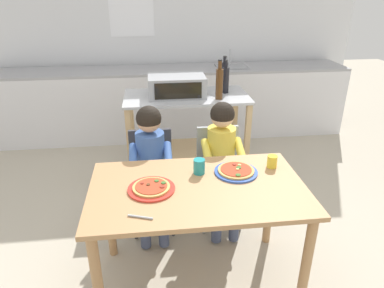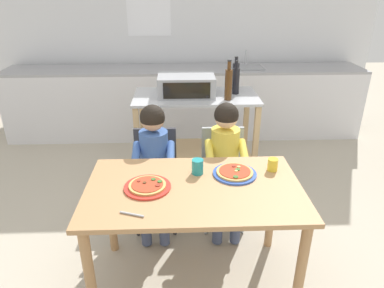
# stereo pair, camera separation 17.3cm
# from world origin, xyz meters

# --- Properties ---
(ground_plane) EXTENTS (11.89, 11.89, 0.00)m
(ground_plane) POSITION_xyz_m (0.00, 1.19, 0.00)
(ground_plane) COLOR #B7AD99
(back_wall_tiled) EXTENTS (5.07, 0.14, 2.70)m
(back_wall_tiled) POSITION_xyz_m (-0.00, 3.03, 1.35)
(back_wall_tiled) COLOR silver
(back_wall_tiled) RESTS_ON ground
(kitchen_counter) EXTENTS (4.56, 0.60, 1.10)m
(kitchen_counter) POSITION_xyz_m (0.00, 2.62, 0.45)
(kitchen_counter) COLOR silver
(kitchen_counter) RESTS_ON ground
(kitchen_island_cart) EXTENTS (1.19, 0.60, 0.90)m
(kitchen_island_cart) POSITION_xyz_m (0.08, 1.42, 0.61)
(kitchen_island_cart) COLOR #B7BABF
(kitchen_island_cart) RESTS_ON ground
(toaster_oven) EXTENTS (0.53, 0.37, 0.19)m
(toaster_oven) POSITION_xyz_m (-0.01, 1.42, 1.00)
(toaster_oven) COLOR #999BA0
(toaster_oven) RESTS_ON kitchen_island_cart
(bottle_brown_beer) EXTENTS (0.07, 0.07, 0.32)m
(bottle_brown_beer) POSITION_xyz_m (0.47, 1.46, 1.03)
(bottle_brown_beer) COLOR black
(bottle_brown_beer) RESTS_ON kitchen_island_cart
(bottle_dark_olive_oil) EXTENTS (0.07, 0.07, 0.36)m
(bottle_dark_olive_oil) POSITION_xyz_m (0.37, 1.27, 1.05)
(bottle_dark_olive_oil) COLOR #4C2D14
(bottle_dark_olive_oil) RESTS_ON kitchen_island_cart
(bottle_tall_green_wine) EXTENTS (0.07, 0.07, 0.33)m
(bottle_tall_green_wine) POSITION_xyz_m (0.49, 1.63, 1.04)
(bottle_tall_green_wine) COLOR black
(bottle_tall_green_wine) RESTS_ON kitchen_island_cart
(dining_table) EXTENTS (1.32, 0.78, 0.75)m
(dining_table) POSITION_xyz_m (0.00, 0.00, 0.64)
(dining_table) COLOR #AD7F51
(dining_table) RESTS_ON ground
(dining_chair_left) EXTENTS (0.36, 0.36, 0.81)m
(dining_chair_left) POSITION_xyz_m (-0.28, 0.69, 0.48)
(dining_chair_left) COLOR #333338
(dining_chair_left) RESTS_ON ground
(dining_chair_right) EXTENTS (0.36, 0.36, 0.81)m
(dining_chair_right) POSITION_xyz_m (0.27, 0.69, 0.48)
(dining_chair_right) COLOR gray
(dining_chair_right) RESTS_ON ground
(child_in_blue_striped_shirt) EXTENTS (0.32, 0.42, 1.05)m
(child_in_blue_striped_shirt) POSITION_xyz_m (-0.28, 0.57, 0.68)
(child_in_blue_striped_shirt) COLOR #424C6B
(child_in_blue_striped_shirt) RESTS_ON ground
(child_in_yellow_shirt) EXTENTS (0.32, 0.42, 1.06)m
(child_in_yellow_shirt) POSITION_xyz_m (0.27, 0.57, 0.68)
(child_in_yellow_shirt) COLOR #424C6B
(child_in_yellow_shirt) RESTS_ON ground
(pizza_plate_red_rimmed) EXTENTS (0.29, 0.29, 0.03)m
(pizza_plate_red_rimmed) POSITION_xyz_m (-0.28, 0.00, 0.76)
(pizza_plate_red_rimmed) COLOR red
(pizza_plate_red_rimmed) RESTS_ON dining_table
(pizza_plate_blue_rimmed) EXTENTS (0.28, 0.28, 0.03)m
(pizza_plate_blue_rimmed) POSITION_xyz_m (0.27, 0.14, 0.76)
(pizza_plate_blue_rimmed) COLOR #3356B7
(pizza_plate_blue_rimmed) RESTS_ON dining_table
(drinking_cup_yellow) EXTENTS (0.07, 0.07, 0.08)m
(drinking_cup_yellow) POSITION_xyz_m (0.53, 0.19, 0.79)
(drinking_cup_yellow) COLOR yellow
(drinking_cup_yellow) RESTS_ON dining_table
(drinking_cup_teal) EXTENTS (0.08, 0.08, 0.10)m
(drinking_cup_teal) POSITION_xyz_m (0.03, 0.17, 0.80)
(drinking_cup_teal) COLOR teal
(drinking_cup_teal) RESTS_ON dining_table
(serving_spoon) EXTENTS (0.14, 0.06, 0.01)m
(serving_spoon) POSITION_xyz_m (-0.34, -0.27, 0.76)
(serving_spoon) COLOR #B7BABF
(serving_spoon) RESTS_ON dining_table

